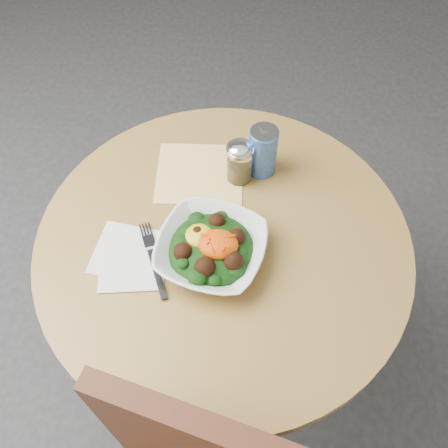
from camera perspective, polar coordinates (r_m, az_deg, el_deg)
name	(u,v)px	position (r m, az deg, el deg)	size (l,w,h in m)	color
ground	(224,350)	(1.87, -0.05, -14.18)	(6.00, 6.00, 0.00)	#29292C
table	(223,278)	(1.36, -0.07, -6.18)	(0.90, 0.90, 0.75)	black
cloth_napkin	(200,173)	(1.31, -2.79, 5.81)	(0.22, 0.20, 0.00)	#EAAC0C
paper_napkins	(129,257)	(1.18, -10.80, -3.76)	(0.19, 0.20, 0.00)	white
salad_bowl	(211,249)	(1.14, -1.47, -2.82)	(0.30, 0.30, 0.09)	white
fork	(153,257)	(1.17, -8.14, -3.75)	(0.10, 0.20, 0.00)	black
spice_shaker	(240,162)	(1.26, 1.78, 7.11)	(0.07, 0.07, 0.12)	silver
beverage_can	(263,151)	(1.27, 4.44, 8.31)	(0.07, 0.07, 0.14)	#0D3893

